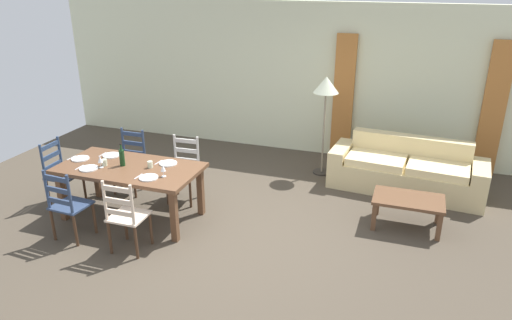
{
  "coord_description": "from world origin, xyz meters",
  "views": [
    {
      "loc": [
        2.04,
        -4.97,
        3.17
      ],
      "look_at": [
        0.06,
        0.72,
        0.75
      ],
      "focal_mm": 33.07,
      "sensor_mm": 36.0,
      "label": 1
    }
  ],
  "objects_px": {
    "coffee_cup_secondary": "(104,162)",
    "dining_chair_head_west": "(61,173)",
    "dining_table": "(130,172)",
    "dining_chair_near_right": "(126,216)",
    "coffee_cup_primary": "(150,164)",
    "dining_chair_far_right": "(184,169)",
    "standing_lamp": "(326,91)",
    "dining_chair_far_left": "(131,161)",
    "wine_bottle": "(122,157)",
    "couch": "(406,172)",
    "coffee_table": "(408,203)",
    "wine_glass_near_left": "(100,160)",
    "dining_chair_near_left": "(68,205)",
    "wine_glass_near_right": "(163,169)"
  },
  "relations": [
    {
      "from": "dining_chair_far_right",
      "to": "wine_glass_near_left",
      "type": "height_order",
      "value": "dining_chair_far_right"
    },
    {
      "from": "wine_glass_near_left",
      "to": "dining_chair_near_left",
      "type": "bearing_deg",
      "value": -98.22
    },
    {
      "from": "dining_table",
      "to": "wine_glass_near_left",
      "type": "xyz_separation_m",
      "value": [
        -0.33,
        -0.16,
        0.2
      ]
    },
    {
      "from": "dining_chair_near_right",
      "to": "wine_glass_near_left",
      "type": "distance_m",
      "value": 1.05
    },
    {
      "from": "coffee_cup_secondary",
      "to": "dining_chair_head_west",
      "type": "bearing_deg",
      "value": 173.38
    },
    {
      "from": "dining_chair_near_left",
      "to": "couch",
      "type": "relative_size",
      "value": 0.41
    },
    {
      "from": "wine_glass_near_left",
      "to": "standing_lamp",
      "type": "distance_m",
      "value": 3.56
    },
    {
      "from": "dining_chair_far_right",
      "to": "wine_glass_near_left",
      "type": "distance_m",
      "value": 1.22
    },
    {
      "from": "dining_chair_far_right",
      "to": "couch",
      "type": "bearing_deg",
      "value": 25.16
    },
    {
      "from": "coffee_table",
      "to": "standing_lamp",
      "type": "height_order",
      "value": "standing_lamp"
    },
    {
      "from": "standing_lamp",
      "to": "wine_glass_near_left",
      "type": "bearing_deg",
      "value": -134.72
    },
    {
      "from": "wine_bottle",
      "to": "coffee_table",
      "type": "height_order",
      "value": "wine_bottle"
    },
    {
      "from": "wine_glass_near_left",
      "to": "wine_glass_near_right",
      "type": "height_order",
      "value": "same"
    },
    {
      "from": "wine_glass_near_right",
      "to": "wine_bottle",
      "type": "bearing_deg",
      "value": 168.36
    },
    {
      "from": "dining_chair_far_right",
      "to": "standing_lamp",
      "type": "distance_m",
      "value": 2.54
    },
    {
      "from": "dining_chair_far_left",
      "to": "standing_lamp",
      "type": "height_order",
      "value": "standing_lamp"
    },
    {
      "from": "couch",
      "to": "standing_lamp",
      "type": "bearing_deg",
      "value": 172.24
    },
    {
      "from": "dining_chair_head_west",
      "to": "coffee_table",
      "type": "height_order",
      "value": "dining_chair_head_west"
    },
    {
      "from": "dining_chair_near_left",
      "to": "coffee_cup_secondary",
      "type": "height_order",
      "value": "dining_chair_near_left"
    },
    {
      "from": "dining_chair_far_right",
      "to": "dining_table",
      "type": "bearing_deg",
      "value": -121.06
    },
    {
      "from": "coffee_table",
      "to": "dining_chair_near_left",
      "type": "bearing_deg",
      "value": -156.87
    },
    {
      "from": "coffee_cup_secondary",
      "to": "couch",
      "type": "bearing_deg",
      "value": 30.32
    },
    {
      "from": "dining_chair_head_west",
      "to": "coffee_cup_primary",
      "type": "bearing_deg",
      "value": 1.49
    },
    {
      "from": "dining_chair_head_west",
      "to": "coffee_cup_secondary",
      "type": "height_order",
      "value": "dining_chair_head_west"
    },
    {
      "from": "wine_bottle",
      "to": "coffee_cup_secondary",
      "type": "xyz_separation_m",
      "value": [
        -0.23,
        -0.08,
        -0.07
      ]
    },
    {
      "from": "dining_chair_near_left",
      "to": "dining_chair_far_right",
      "type": "relative_size",
      "value": 1.0
    },
    {
      "from": "dining_table",
      "to": "dining_chair_head_west",
      "type": "xyz_separation_m",
      "value": [
        -1.18,
        0.02,
        -0.19
      ]
    },
    {
      "from": "dining_chair_far_left",
      "to": "dining_chair_near_right",
      "type": "bearing_deg",
      "value": -58.69
    },
    {
      "from": "dining_chair_far_left",
      "to": "wine_bottle",
      "type": "xyz_separation_m",
      "value": [
        0.38,
        -0.73,
        0.39
      ]
    },
    {
      "from": "dining_chair_near_left",
      "to": "couch",
      "type": "distance_m",
      "value": 4.89
    },
    {
      "from": "dining_chair_far_left",
      "to": "coffee_cup_primary",
      "type": "height_order",
      "value": "dining_chair_far_left"
    },
    {
      "from": "dining_chair_near_right",
      "to": "coffee_cup_primary",
      "type": "xyz_separation_m",
      "value": [
        -0.14,
        0.83,
        0.32
      ]
    },
    {
      "from": "coffee_cup_secondary",
      "to": "dining_chair_near_right",
      "type": "bearing_deg",
      "value": -42.49
    },
    {
      "from": "dining_chair_head_west",
      "to": "wine_glass_near_left",
      "type": "height_order",
      "value": "dining_chair_head_west"
    },
    {
      "from": "dining_chair_near_right",
      "to": "coffee_cup_secondary",
      "type": "xyz_separation_m",
      "value": [
        -0.76,
        0.69,
        0.32
      ]
    },
    {
      "from": "dining_chair_near_left",
      "to": "coffee_cup_primary",
      "type": "relative_size",
      "value": 10.67
    },
    {
      "from": "wine_glass_near_left",
      "to": "coffee_cup_secondary",
      "type": "distance_m",
      "value": 0.1
    },
    {
      "from": "wine_glass_near_left",
      "to": "coffee_table",
      "type": "bearing_deg",
      "value": 15.73
    },
    {
      "from": "dining_chair_near_left",
      "to": "standing_lamp",
      "type": "relative_size",
      "value": 0.59
    },
    {
      "from": "dining_chair_far_left",
      "to": "coffee_cup_primary",
      "type": "relative_size",
      "value": 10.67
    },
    {
      "from": "coffee_cup_primary",
      "to": "dining_chair_far_right",
      "type": "bearing_deg",
      "value": 77.84
    },
    {
      "from": "dining_chair_near_right",
      "to": "standing_lamp",
      "type": "bearing_deg",
      "value": 61.13
    },
    {
      "from": "coffee_table",
      "to": "wine_glass_near_right",
      "type": "bearing_deg",
      "value": -159.93
    },
    {
      "from": "wine_glass_near_left",
      "to": "coffee_table",
      "type": "xyz_separation_m",
      "value": [
        3.9,
        1.1,
        -0.51
      ]
    },
    {
      "from": "dining_chair_near_right",
      "to": "coffee_cup_secondary",
      "type": "distance_m",
      "value": 1.07
    },
    {
      "from": "dining_chair_near_left",
      "to": "dining_chair_far_left",
      "type": "bearing_deg",
      "value": 92.62
    },
    {
      "from": "couch",
      "to": "coffee_table",
      "type": "distance_m",
      "value": 1.22
    },
    {
      "from": "dining_chair_near_right",
      "to": "dining_chair_far_right",
      "type": "relative_size",
      "value": 1.0
    },
    {
      "from": "dining_chair_far_right",
      "to": "wine_bottle",
      "type": "xyz_separation_m",
      "value": [
        -0.53,
        -0.71,
        0.39
      ]
    },
    {
      "from": "dining_chair_head_west",
      "to": "standing_lamp",
      "type": "bearing_deg",
      "value": 34.91
    }
  ]
}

